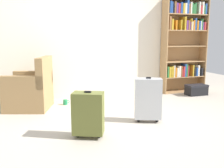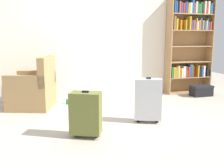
{
  "view_description": "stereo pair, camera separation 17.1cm",
  "coord_description": "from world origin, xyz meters",
  "px_view_note": "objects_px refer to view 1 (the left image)",
  "views": [
    {
      "loc": [
        -1.23,
        -3.34,
        1.23
      ],
      "look_at": [
        -0.01,
        0.2,
        0.55
      ],
      "focal_mm": 41.55,
      "sensor_mm": 36.0,
      "label": 1
    },
    {
      "loc": [
        -1.06,
        -3.39,
        1.23
      ],
      "look_at": [
        -0.01,
        0.2,
        0.55
      ],
      "focal_mm": 41.55,
      "sensor_mm": 36.0,
      "label": 2
    }
  ],
  "objects_px": {
    "suitcase_silver": "(148,99)",
    "armchair": "(31,91)",
    "bookshelf": "(184,41)",
    "storage_box": "(196,90)",
    "mug": "(65,102)",
    "suitcase_olive": "(88,113)"
  },
  "relations": [
    {
      "from": "mug",
      "to": "suitcase_silver",
      "type": "distance_m",
      "value": 1.72
    },
    {
      "from": "storage_box",
      "to": "suitcase_olive",
      "type": "distance_m",
      "value": 3.2
    },
    {
      "from": "armchair",
      "to": "suitcase_olive",
      "type": "height_order",
      "value": "armchair"
    },
    {
      "from": "suitcase_olive",
      "to": "suitcase_silver",
      "type": "height_order",
      "value": "suitcase_silver"
    },
    {
      "from": "suitcase_olive",
      "to": "bookshelf",
      "type": "bearing_deg",
      "value": 36.73
    },
    {
      "from": "mug",
      "to": "storage_box",
      "type": "distance_m",
      "value": 2.8
    },
    {
      "from": "bookshelf",
      "to": "armchair",
      "type": "relative_size",
      "value": 2.27
    },
    {
      "from": "bookshelf",
      "to": "suitcase_silver",
      "type": "relative_size",
      "value": 3.07
    },
    {
      "from": "armchair",
      "to": "storage_box",
      "type": "height_order",
      "value": "armchair"
    },
    {
      "from": "mug",
      "to": "suitcase_silver",
      "type": "xyz_separation_m",
      "value": [
        0.99,
        -1.37,
        0.3
      ]
    },
    {
      "from": "suitcase_olive",
      "to": "suitcase_silver",
      "type": "distance_m",
      "value": 1.02
    },
    {
      "from": "mug",
      "to": "suitcase_olive",
      "type": "relative_size",
      "value": 0.2
    },
    {
      "from": "storage_box",
      "to": "suitcase_silver",
      "type": "bearing_deg",
      "value": -144.77
    },
    {
      "from": "bookshelf",
      "to": "mug",
      "type": "relative_size",
      "value": 17.01
    },
    {
      "from": "storage_box",
      "to": "suitcase_olive",
      "type": "bearing_deg",
      "value": -150.28
    },
    {
      "from": "bookshelf",
      "to": "suitcase_olive",
      "type": "bearing_deg",
      "value": -143.27
    },
    {
      "from": "suitcase_silver",
      "to": "armchair",
      "type": "bearing_deg",
      "value": 140.67
    },
    {
      "from": "mug",
      "to": "suitcase_silver",
      "type": "height_order",
      "value": "suitcase_silver"
    },
    {
      "from": "mug",
      "to": "storage_box",
      "type": "bearing_deg",
      "value": -2.01
    },
    {
      "from": "suitcase_silver",
      "to": "mug",
      "type": "bearing_deg",
      "value": 125.82
    },
    {
      "from": "bookshelf",
      "to": "suitcase_silver",
      "type": "xyz_separation_m",
      "value": [
        -1.71,
        -1.69,
        -0.79
      ]
    },
    {
      "from": "armchair",
      "to": "storage_box",
      "type": "bearing_deg",
      "value": -0.44
    }
  ]
}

